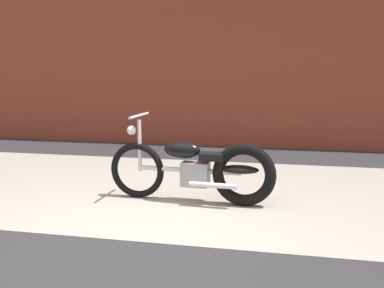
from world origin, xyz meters
The scene contains 4 objects.
ground_plane centered at (0.00, 0.00, 0.00)m, with size 80.00×80.00×0.00m, color #2D2D30.
sidewalk_slab centered at (0.00, 1.75, 0.00)m, with size 36.00×3.50×0.01m, color #9E998E.
brick_building_wall centered at (0.00, 5.20, 2.66)m, with size 36.00×0.50×5.32m, color brown.
motorcycle_black centered at (0.35, 1.25, 0.40)m, with size 2.01×0.58×1.03m.
Camera 1 is at (1.17, -3.40, 1.54)m, focal length 38.94 mm.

